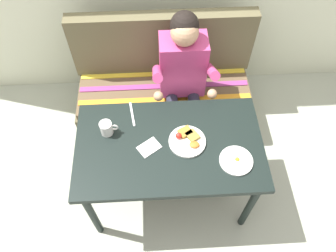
# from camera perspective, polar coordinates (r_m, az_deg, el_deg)

# --- Properties ---
(ground_plane) EXTENTS (8.00, 8.00, 0.00)m
(ground_plane) POSITION_cam_1_polar(r_m,az_deg,el_deg) (2.77, 0.17, -10.99)
(ground_plane) COLOR #A5AA98
(table) EXTENTS (1.20, 0.70, 0.73)m
(table) POSITION_cam_1_polar(r_m,az_deg,el_deg) (2.19, 0.22, -4.32)
(table) COLOR black
(table) RESTS_ON ground
(couch) EXTENTS (1.44, 0.56, 1.00)m
(couch) POSITION_cam_1_polar(r_m,az_deg,el_deg) (2.89, -0.67, 5.77)
(couch) COLOR brown
(couch) RESTS_ON ground
(person) EXTENTS (0.45, 0.61, 1.21)m
(person) POSITION_cam_1_polar(r_m,az_deg,el_deg) (2.47, 2.63, 8.89)
(person) COLOR #B23A70
(person) RESTS_ON ground
(plate_breakfast) EXTENTS (0.24, 0.24, 0.05)m
(plate_breakfast) POSITION_cam_1_polar(r_m,az_deg,el_deg) (2.12, 3.35, -2.41)
(plate_breakfast) COLOR white
(plate_breakfast) RESTS_ON table
(plate_eggs) EXTENTS (0.21, 0.21, 0.04)m
(plate_eggs) POSITION_cam_1_polar(r_m,az_deg,el_deg) (2.09, 11.59, -5.82)
(plate_eggs) COLOR white
(plate_eggs) RESTS_ON table
(coffee_mug) EXTENTS (0.12, 0.08, 0.10)m
(coffee_mug) POSITION_cam_1_polar(r_m,az_deg,el_deg) (2.16, -10.48, -0.33)
(coffee_mug) COLOR white
(coffee_mug) RESTS_ON table
(napkin) EXTENTS (0.17, 0.16, 0.01)m
(napkin) POSITION_cam_1_polar(r_m,az_deg,el_deg) (2.10, -3.26, -3.67)
(napkin) COLOR silver
(napkin) RESTS_ON table
(knife) EXTENTS (0.04, 0.20, 0.00)m
(knife) POSITION_cam_1_polar(r_m,az_deg,el_deg) (2.26, -6.16, 2.06)
(knife) COLOR silver
(knife) RESTS_ON table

